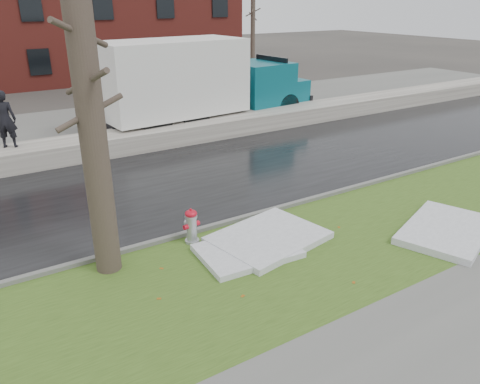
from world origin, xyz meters
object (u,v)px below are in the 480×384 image
fire_hydrant (191,224)px  worker (5,119)px  box_truck (198,82)px  tree (91,116)px

fire_hydrant → worker: bearing=100.0°
fire_hydrant → box_truck: box_truck is taller
fire_hydrant → tree: tree is taller
fire_hydrant → worker: worker is taller
tree → worker: 8.61m
tree → box_truck: 12.26m
fire_hydrant → tree: size_ratio=0.13×
fire_hydrant → tree: bearing=173.8°
fire_hydrant → worker: 8.87m
box_truck → tree: bearing=-131.7°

